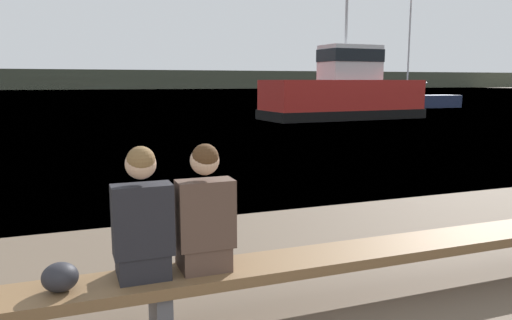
{
  "coord_description": "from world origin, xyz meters",
  "views": [
    {
      "loc": [
        -0.29,
        -0.6,
        1.94
      ],
      "look_at": [
        2.24,
        6.05,
        0.81
      ],
      "focal_mm": 35.0,
      "sensor_mm": 36.0,
      "label": 1
    }
  ],
  "objects_px": {
    "person_left": "(142,221)",
    "shopping_bag": "(60,277)",
    "tugboat_red": "(343,95)",
    "moored_sailboat": "(411,101)",
    "person_right": "(205,215)",
    "bench_main": "(160,286)"
  },
  "relations": [
    {
      "from": "person_left",
      "to": "tugboat_red",
      "type": "relative_size",
      "value": 0.12
    },
    {
      "from": "person_left",
      "to": "shopping_bag",
      "type": "height_order",
      "value": "person_left"
    },
    {
      "from": "bench_main",
      "to": "person_right",
      "type": "xyz_separation_m",
      "value": [
        0.37,
        0.0,
        0.52
      ]
    },
    {
      "from": "tugboat_red",
      "to": "shopping_bag",
      "type": "bearing_deg",
      "value": 141.16
    },
    {
      "from": "person_right",
      "to": "moored_sailboat",
      "type": "height_order",
      "value": "moored_sailboat"
    },
    {
      "from": "tugboat_red",
      "to": "moored_sailboat",
      "type": "bearing_deg",
      "value": -56.78
    },
    {
      "from": "bench_main",
      "to": "tugboat_red",
      "type": "distance_m",
      "value": 23.15
    },
    {
      "from": "shopping_bag",
      "to": "moored_sailboat",
      "type": "bearing_deg",
      "value": 48.26
    },
    {
      "from": "bench_main",
      "to": "moored_sailboat",
      "type": "distance_m",
      "value": 35.35
    },
    {
      "from": "person_right",
      "to": "tugboat_red",
      "type": "relative_size",
      "value": 0.12
    },
    {
      "from": "person_left",
      "to": "shopping_bag",
      "type": "xyz_separation_m",
      "value": [
        -0.59,
        -0.02,
        -0.35
      ]
    },
    {
      "from": "bench_main",
      "to": "moored_sailboat",
      "type": "relative_size",
      "value": 0.99
    },
    {
      "from": "person_right",
      "to": "shopping_bag",
      "type": "distance_m",
      "value": 1.12
    },
    {
      "from": "person_left",
      "to": "moored_sailboat",
      "type": "xyz_separation_m",
      "value": [
        23.26,
        26.71,
        -0.41
      ]
    },
    {
      "from": "bench_main",
      "to": "person_right",
      "type": "height_order",
      "value": "person_right"
    },
    {
      "from": "shopping_bag",
      "to": "tugboat_red",
      "type": "relative_size",
      "value": 0.03
    },
    {
      "from": "person_left",
      "to": "tugboat_red",
      "type": "xyz_separation_m",
      "value": [
        13.08,
        19.16,
        0.3
      ]
    },
    {
      "from": "shopping_bag",
      "to": "person_left",
      "type": "bearing_deg",
      "value": 2.15
    },
    {
      "from": "person_left",
      "to": "tugboat_red",
      "type": "bearing_deg",
      "value": 55.67
    },
    {
      "from": "person_left",
      "to": "shopping_bag",
      "type": "bearing_deg",
      "value": -177.85
    },
    {
      "from": "bench_main",
      "to": "person_right",
      "type": "relative_size",
      "value": 8.69
    },
    {
      "from": "bench_main",
      "to": "shopping_bag",
      "type": "height_order",
      "value": "shopping_bag"
    }
  ]
}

